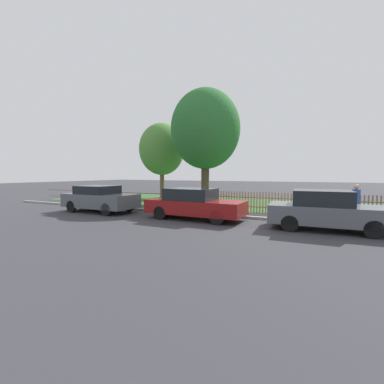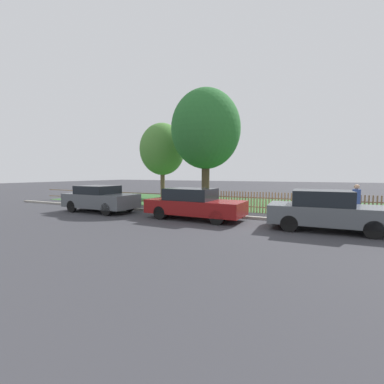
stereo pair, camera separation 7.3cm
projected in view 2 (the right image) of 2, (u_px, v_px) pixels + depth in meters
name	position (u px, v px, depth m)	size (l,w,h in m)	color
ground_plane	(267.00, 220.00, 11.39)	(120.00, 120.00, 0.00)	#38383D
kerb_stone	(267.00, 219.00, 11.47)	(34.83, 0.20, 0.12)	#9E998E
grass_strip	(282.00, 205.00, 16.80)	(34.83, 7.98, 0.01)	#33602D
park_fence	(274.00, 203.00, 13.18)	(34.83, 0.05, 1.12)	olive
parked_car_silver_hatchback	(100.00, 198.00, 13.93)	(4.15, 1.96, 1.43)	#51565B
parked_car_black_saloon	(194.00, 204.00, 11.69)	(4.53, 1.90, 1.40)	maroon
parked_car_navy_estate	(326.00, 210.00, 9.37)	(4.10, 1.91, 1.47)	#51565B
covered_motorcycle	(184.00, 199.00, 14.71)	(1.81, 0.80, 0.98)	black
tree_nearest_kerb	(162.00, 149.00, 21.98)	(3.85, 3.85, 6.39)	brown
tree_behind_motorcycle	(206.00, 130.00, 17.94)	(4.84, 4.84, 7.98)	#473828
pedestrian_near_fence	(356.00, 201.00, 11.09)	(0.43, 0.43, 1.61)	black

